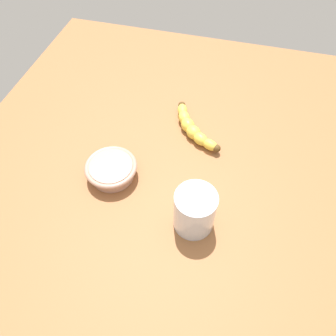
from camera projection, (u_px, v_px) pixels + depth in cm
name	position (u px, v px, depth cm)	size (l,w,h in cm)	color
wooden_tabletop	(192.00, 176.00, 80.39)	(120.00, 120.00, 3.00)	#955E36
banana	(193.00, 128.00, 85.79)	(14.60, 15.75, 3.51)	yellow
smoothie_glass	(194.00, 211.00, 66.87)	(8.83, 8.83, 10.55)	silver
ceramic_bowl	(111.00, 169.00, 76.61)	(12.50, 12.50, 4.12)	tan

